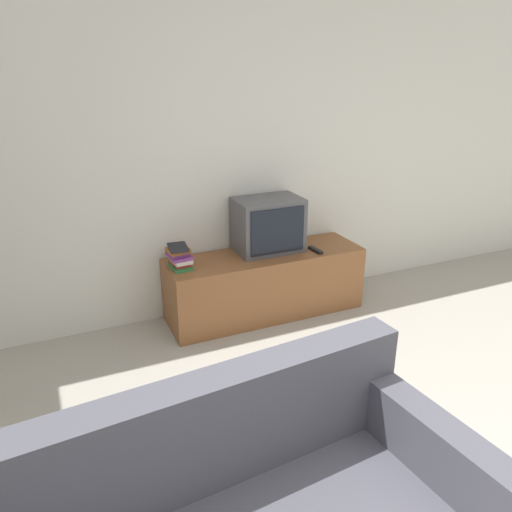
{
  "coord_description": "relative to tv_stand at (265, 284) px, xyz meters",
  "views": [
    {
      "loc": [
        -1.48,
        -0.75,
        2.03
      ],
      "look_at": [
        -0.1,
        2.35,
        0.7
      ],
      "focal_mm": 35.0,
      "sensor_mm": 36.0,
      "label": 1
    }
  ],
  "objects": [
    {
      "name": "tv_stand",
      "position": [
        0.0,
        0.0,
        0.0
      ],
      "size": [
        1.66,
        0.5,
        0.54
      ],
      "color": "brown",
      "rests_on": "ground_plane"
    },
    {
      "name": "book_stack",
      "position": [
        -0.73,
        0.0,
        0.36
      ],
      "size": [
        0.18,
        0.24,
        0.18
      ],
      "color": "#2D753D",
      "rests_on": "tv_stand"
    },
    {
      "name": "wall_back",
      "position": [
        -0.15,
        0.3,
        1.03
      ],
      "size": [
        9.0,
        0.06,
        2.6
      ],
      "color": "silver",
      "rests_on": "ground_plane"
    },
    {
      "name": "television",
      "position": [
        0.06,
        0.07,
        0.5
      ],
      "size": [
        0.54,
        0.37,
        0.45
      ],
      "color": "#4C4C51",
      "rests_on": "tv_stand"
    },
    {
      "name": "remote_on_stand",
      "position": [
        0.41,
        -0.12,
        0.28
      ],
      "size": [
        0.05,
        0.17,
        0.02
      ],
      "rotation": [
        0.0,
        0.0,
        0.07
      ],
      "color": "black",
      "rests_on": "tv_stand"
    }
  ]
}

